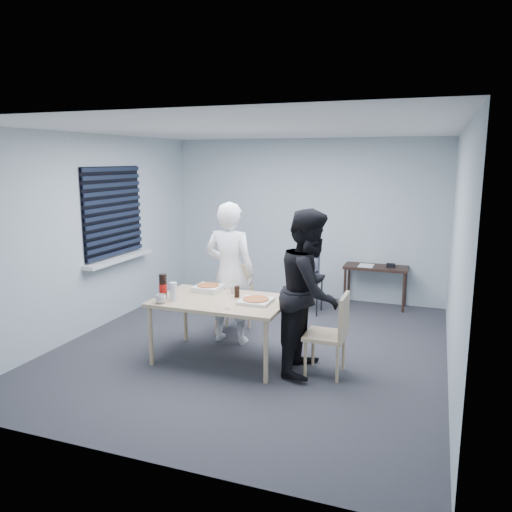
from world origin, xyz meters
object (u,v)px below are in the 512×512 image
at_px(mug_a, 161,299).
at_px(person_white, 230,273).
at_px(person_black, 310,291).
at_px(stool, 309,284).
at_px(soda_bottle, 163,287).
at_px(dining_table, 221,304).
at_px(backpack, 309,264).
at_px(side_table, 376,271).
at_px(chair_right, 334,329).
at_px(mug_b, 234,289).
at_px(chair_far, 235,293).

bearing_deg(mug_a, person_white, 66.17).
xyz_separation_m(person_black, stool, (-0.51, 2.02, -0.44)).
xyz_separation_m(stool, soda_bottle, (-1.12, -2.31, 0.41)).
relative_size(dining_table, person_black, 0.83).
xyz_separation_m(backpack, mug_a, (-1.05, -2.45, 0.02)).
bearing_deg(side_table, chair_right, -92.26).
distance_m(mug_a, soda_bottle, 0.19).
distance_m(person_black, mug_b, 1.00).
bearing_deg(person_black, chair_right, -100.59).
bearing_deg(person_black, mug_a, 105.81).
xyz_separation_m(mug_a, mug_b, (0.59, 0.65, -0.00)).
xyz_separation_m(person_white, stool, (0.63, 1.52, -0.44)).
relative_size(person_black, backpack, 4.48).
xyz_separation_m(dining_table, chair_far, (-0.24, 1.01, -0.15)).
bearing_deg(stool, person_black, -75.89).
xyz_separation_m(person_white, backpack, (0.63, 1.50, -0.14)).
height_order(side_table, soda_bottle, soda_bottle).
relative_size(chair_far, side_table, 0.92).
height_order(mug_a, soda_bottle, soda_bottle).
height_order(person_white, soda_bottle, person_white).
height_order(person_white, mug_b, person_white).
bearing_deg(chair_right, person_white, 158.50).
relative_size(chair_far, person_black, 0.50).
bearing_deg(dining_table, soda_bottle, -161.19).
bearing_deg(soda_bottle, chair_right, 6.98).
relative_size(backpack, mug_b, 3.95).
bearing_deg(stool, person_white, -112.73).
bearing_deg(person_white, backpack, -112.89).
bearing_deg(backpack, chair_right, -57.97).
xyz_separation_m(dining_table, person_black, (1.01, 0.07, 0.23)).
height_order(backpack, soda_bottle, soda_bottle).
bearing_deg(person_white, stool, -112.73).
relative_size(dining_table, chair_right, 1.66).
relative_size(chair_right, stool, 1.60).
bearing_deg(chair_far, soda_bottle, -107.06).
bearing_deg(person_white, chair_right, 158.50).
bearing_deg(mug_b, chair_far, 111.17).
bearing_deg(soda_bottle, dining_table, 18.81).
bearing_deg(backpack, mug_a, -102.07).
bearing_deg(chair_far, mug_a, -102.82).
relative_size(chair_right, backpack, 2.25).
height_order(side_table, mug_b, mug_b).
height_order(person_black, stool, person_black).
bearing_deg(side_table, dining_table, -116.75).
bearing_deg(chair_far, chair_right, -32.87).
xyz_separation_m(dining_table, side_table, (1.39, 2.76, -0.09)).
distance_m(chair_far, chair_right, 1.82).
bearing_deg(mug_a, person_black, 15.81).
bearing_deg(mug_b, person_white, 120.42).
height_order(chair_far, chair_right, same).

